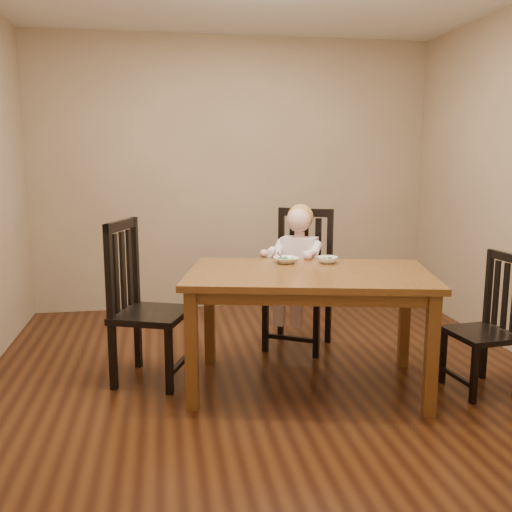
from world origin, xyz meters
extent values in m
cube|color=#42210D|center=(0.00, 0.00, 0.00)|extent=(4.00, 4.00, 0.01)
cube|color=#91785B|center=(0.00, 2.00, 1.35)|extent=(4.00, 0.01, 2.70)
cube|color=#91785B|center=(0.00, -2.00, 1.35)|extent=(4.00, 0.01, 2.70)
cube|color=#4B2E11|center=(0.22, -0.19, 0.77)|extent=(1.76, 1.28, 0.04)
cube|color=#4B2E11|center=(0.22, -0.19, 0.71)|extent=(1.61, 1.12, 0.08)
cube|color=#4B2E11|center=(-0.57, -0.43, 0.38)|extent=(0.09, 0.09, 0.75)
cube|color=#4B2E11|center=(0.84, -0.74, 0.38)|extent=(0.09, 0.09, 0.75)
cube|color=#4B2E11|center=(-0.40, 0.36, 0.38)|extent=(0.09, 0.09, 0.75)
cube|color=#4B2E11|center=(1.01, 0.04, 0.38)|extent=(0.09, 0.09, 0.75)
cube|color=black|center=(0.34, 0.60, 0.47)|extent=(0.65, 0.64, 0.04)
cube|color=black|center=(0.62, 0.67, 0.22)|extent=(0.06, 0.06, 0.45)
cube|color=black|center=(0.26, 0.88, 0.22)|extent=(0.06, 0.06, 0.45)
cube|color=black|center=(0.42, 0.33, 0.22)|extent=(0.06, 0.06, 0.45)
cube|color=black|center=(0.06, 0.53, 0.22)|extent=(0.06, 0.06, 0.45)
cube|color=black|center=(0.62, 0.67, 0.81)|extent=(0.06, 0.06, 0.63)
cube|color=black|center=(0.26, 0.88, 0.81)|extent=(0.06, 0.06, 0.63)
cube|color=black|center=(0.44, 0.77, 1.09)|extent=(0.42, 0.26, 0.07)
cube|color=black|center=(0.53, 0.72, 0.77)|extent=(0.05, 0.04, 0.54)
cube|color=black|center=(0.44, 0.77, 0.77)|extent=(0.05, 0.04, 0.54)
cube|color=black|center=(0.34, 0.83, 0.77)|extent=(0.05, 0.04, 0.54)
cube|color=black|center=(-0.82, 0.08, 0.47)|extent=(0.60, 0.61, 0.04)
cube|color=black|center=(-0.93, 0.35, 0.22)|extent=(0.06, 0.06, 0.45)
cube|color=black|center=(-1.08, -0.04, 0.22)|extent=(0.06, 0.06, 0.45)
cube|color=black|center=(-0.56, 0.21, 0.22)|extent=(0.06, 0.06, 0.45)
cube|color=black|center=(-0.71, -0.18, 0.22)|extent=(0.06, 0.06, 0.45)
cube|color=black|center=(-0.93, 0.35, 0.80)|extent=(0.06, 0.06, 0.62)
cube|color=black|center=(-1.08, -0.04, 0.80)|extent=(0.06, 0.06, 0.62)
cube|color=black|center=(-1.00, 0.15, 1.08)|extent=(0.20, 0.44, 0.07)
cube|color=black|center=(-0.96, 0.25, 0.77)|extent=(0.04, 0.05, 0.54)
cube|color=black|center=(-1.00, 0.15, 0.77)|extent=(0.04, 0.05, 0.54)
cube|color=black|center=(-1.04, 0.05, 0.77)|extent=(0.04, 0.05, 0.54)
cube|color=black|center=(1.33, -0.45, 0.39)|extent=(0.42, 0.43, 0.04)
cube|color=black|center=(1.47, -0.27, 0.19)|extent=(0.04, 0.04, 0.37)
cube|color=black|center=(1.18, -0.64, 0.19)|extent=(0.04, 0.04, 0.37)
cube|color=black|center=(1.15, -0.30, 0.19)|extent=(0.04, 0.04, 0.37)
cube|color=black|center=(1.47, -0.27, 0.66)|extent=(0.04, 0.04, 0.51)
cube|color=black|center=(1.49, -0.44, 0.89)|extent=(0.07, 0.38, 0.05)
cube|color=black|center=(1.49, -0.44, 0.64)|extent=(0.02, 0.04, 0.44)
cube|color=black|center=(1.48, -0.35, 0.64)|extent=(0.02, 0.04, 0.44)
imported|color=white|center=(0.13, 0.12, 0.82)|extent=(0.19, 0.19, 0.04)
imported|color=white|center=(0.42, 0.07, 0.82)|extent=(0.19, 0.19, 0.05)
cube|color=silver|center=(0.09, 0.11, 0.84)|extent=(0.03, 0.12, 0.05)
cube|color=silver|center=(0.09, 0.11, 0.83)|extent=(0.03, 0.04, 0.01)
camera|label=1|loc=(-0.72, -3.76, 1.55)|focal=40.00mm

